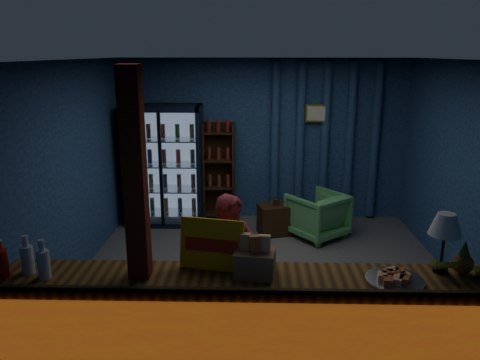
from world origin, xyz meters
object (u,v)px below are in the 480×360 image
at_px(green_chair, 317,215).
at_px(pastry_tray, 395,279).
at_px(table_lamp, 445,227).
at_px(shopkeeper, 232,269).

bearing_deg(green_chair, pastry_tray, 54.10).
bearing_deg(table_lamp, green_chair, 100.36).
relative_size(pastry_tray, table_lamp, 0.90).
bearing_deg(pastry_tray, green_chair, 92.52).
relative_size(green_chair, table_lamp, 1.48).
height_order(pastry_tray, table_lamp, table_lamp).
height_order(shopkeeper, table_lamp, table_lamp).
xyz_separation_m(shopkeeper, table_lamp, (1.72, -0.49, 0.63)).
distance_m(green_chair, pastry_tray, 3.33).
distance_m(shopkeeper, green_chair, 2.87).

